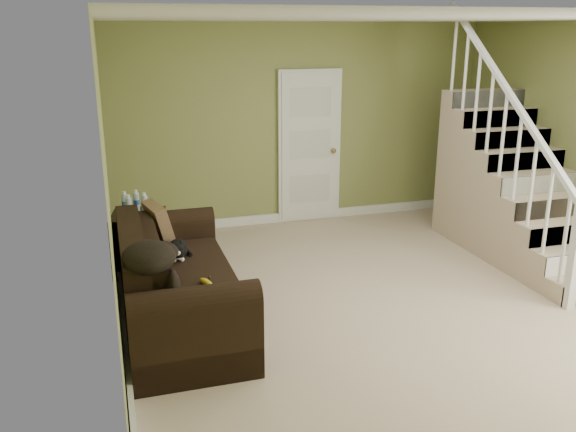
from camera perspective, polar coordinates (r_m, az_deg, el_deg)
floor at (r=6.01m, az=9.40°, el=-7.86°), size 5.00×5.50×0.01m
ceiling at (r=5.46m, az=10.78°, el=17.72°), size 5.00×5.50×0.01m
wall_back at (r=8.10m, az=1.28°, el=8.51°), size 5.00×0.04×2.60m
wall_left at (r=5.01m, az=-16.49°, el=2.35°), size 0.04×5.50×2.60m
baseboard_back at (r=8.35m, az=1.28°, el=0.04°), size 5.00×0.04×0.12m
baseboard_left at (r=5.45m, az=-15.05°, el=-10.32°), size 0.04×5.50×0.12m
door at (r=8.14m, az=2.04°, el=6.45°), size 0.86×0.12×2.02m
staircase at (r=7.59m, az=20.08°, el=1.77°), size 1.00×2.51×2.82m
sofa at (r=5.49m, az=-10.61°, el=-6.62°), size 0.96×2.23×0.88m
side_table at (r=6.69m, az=-13.69°, el=-2.38°), size 0.63×0.63×0.88m
cat at (r=5.72m, az=-10.22°, el=-3.09°), size 0.23×0.48×0.23m
banana at (r=5.12m, az=-7.63°, el=-6.19°), size 0.12×0.20×0.05m
throw_pillow at (r=6.08m, az=-11.90°, el=-0.94°), size 0.31×0.49×0.47m
throw_blanket at (r=4.60m, az=-12.90°, el=-3.76°), size 0.40×0.52×0.21m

